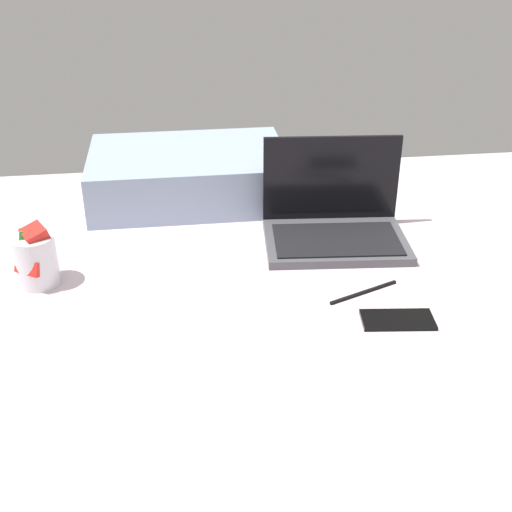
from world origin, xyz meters
TOP-DOWN VIEW (x-y plane):
  - bed_mattress at (0.00, 0.00)cm, footprint 180.00×140.00cm
  - laptop at (18.28, 17.67)cm, footprint 34.84×25.72cm
  - snack_cup at (-48.69, 5.96)cm, footprint 9.00×10.02cm
  - cell_phone at (22.41, -18.41)cm, footprint 14.68×8.33cm
  - pillow at (-14.85, 48.00)cm, footprint 52.00×36.00cm
  - charger_cable at (18.73, -7.54)cm, footprint 15.91×7.12cm

SIDE VIEW (x-z plane):
  - bed_mattress at x=0.00cm, z-range 0.00..18.00cm
  - charger_cable at x=18.73cm, z-range 18.00..18.60cm
  - cell_phone at x=22.41cm, z-range 18.00..18.80cm
  - laptop at x=18.28cm, z-range 10.91..33.91cm
  - snack_cup at x=-48.69cm, z-range 17.09..31.02cm
  - pillow at x=-14.85cm, z-range 18.00..31.00cm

